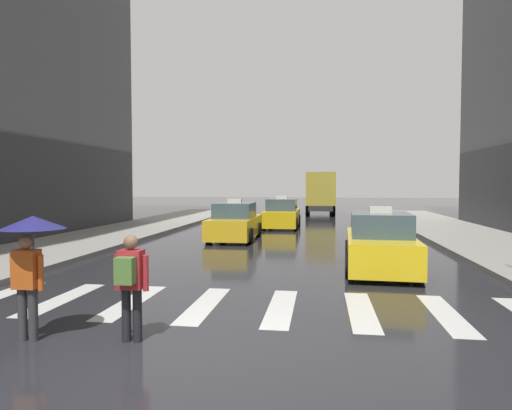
{
  "coord_description": "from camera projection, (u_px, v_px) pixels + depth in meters",
  "views": [
    {
      "loc": [
        1.53,
        -5.73,
        2.42
      ],
      "look_at": [
        -0.44,
        8.0,
        1.79
      ],
      "focal_mm": 31.65,
      "sensor_mm": 36.0,
      "label": 1
    }
  ],
  "objects": [
    {
      "name": "crosswalk_markings",
      "position": [
        242.0,
        306.0,
        8.96
      ],
      "size": [
        11.3,
        2.8,
        0.01
      ],
      "color": "silver",
      "rests_on": "ground"
    },
    {
      "name": "taxi_second",
      "position": [
        235.0,
        223.0,
        19.81
      ],
      "size": [
        1.93,
        4.54,
        1.8
      ],
      "color": "gold",
      "rests_on": "ground"
    },
    {
      "name": "ground_plane",
      "position": [
        203.0,
        366.0,
        6.0
      ],
      "size": [
        160.0,
        160.0,
        0.0
      ],
      "primitive_type": "plane",
      "color": "#26262B"
    },
    {
      "name": "pedestrian_with_backpack",
      "position": [
        130.0,
        279.0,
        6.87
      ],
      "size": [
        0.55,
        0.43,
        1.65
      ],
      "color": "black",
      "rests_on": "ground"
    },
    {
      "name": "taxi_third",
      "position": [
        282.0,
        215.0,
        25.28
      ],
      "size": [
        1.94,
        4.54,
        1.8
      ],
      "color": "yellow",
      "rests_on": "ground"
    },
    {
      "name": "pedestrian_with_umbrella",
      "position": [
        31.0,
        243.0,
        6.9
      ],
      "size": [
        0.96,
        0.96,
        1.94
      ],
      "color": "#333338",
      "rests_on": "ground"
    },
    {
      "name": "taxi_lead",
      "position": [
        380.0,
        244.0,
        12.77
      ],
      "size": [
        2.1,
        4.62,
        1.8
      ],
      "color": "yellow",
      "rests_on": "ground"
    },
    {
      "name": "box_truck",
      "position": [
        320.0,
        192.0,
        36.39
      ],
      "size": [
        2.35,
        7.56,
        3.35
      ],
      "color": "#2D2D2D",
      "rests_on": "ground"
    }
  ]
}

